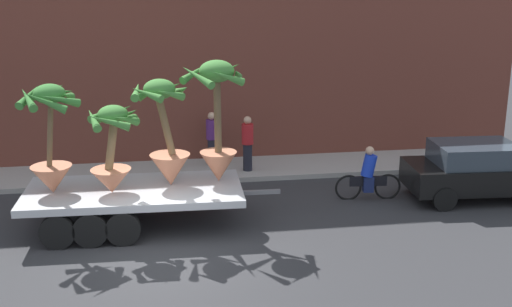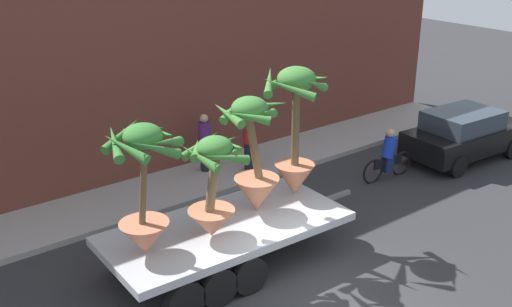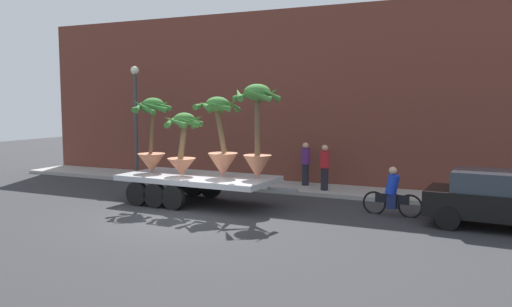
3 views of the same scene
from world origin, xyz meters
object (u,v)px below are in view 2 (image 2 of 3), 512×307
object	(u,v)px
potted_palm_middle	(254,162)
cyclist	(388,157)
potted_palm_front	(213,189)
flatbed_trailer	(217,237)
potted_palm_rear	(144,195)
potted_palm_extra	(295,133)
pedestrian_near_gate	(249,141)
pedestrian_far_left	(205,141)
parked_car	(464,134)

from	to	relation	value
potted_palm_middle	cyclist	distance (m)	5.75
potted_palm_middle	potted_palm_front	distance (m)	1.32
potted_palm_middle	potted_palm_front	size ratio (longest dim) A/B	1.25
flatbed_trailer	potted_palm_front	distance (m)	1.29
potted_palm_rear	flatbed_trailer	bearing A→B (deg)	0.98
potted_palm_extra	cyclist	bearing A→B (deg)	9.86
potted_palm_front	pedestrian_near_gate	world-z (taller)	potted_palm_front
potted_palm_front	flatbed_trailer	bearing A→B (deg)	48.65
potted_palm_front	pedestrian_far_left	xyz separation A→B (m)	(2.74, 4.59, -0.97)
pedestrian_near_gate	flatbed_trailer	bearing A→B (deg)	-134.67
pedestrian_near_gate	pedestrian_far_left	bearing A→B (deg)	143.84
potted_palm_rear	potted_palm_extra	distance (m)	3.98
potted_palm_rear	pedestrian_near_gate	size ratio (longest dim) A/B	1.54
potted_palm_middle	potted_palm_extra	bearing A→B (deg)	5.68
flatbed_trailer	parked_car	xyz separation A→B (m)	(9.55, 0.55, 0.07)
flatbed_trailer	potted_palm_middle	bearing A→B (deg)	5.49
potted_palm_rear	potted_palm_extra	size ratio (longest dim) A/B	0.86
potted_palm_extra	pedestrian_far_left	bearing A→B (deg)	87.14
parked_car	pedestrian_far_left	xyz separation A→B (m)	(-7.01, 3.81, 0.22)
cyclist	pedestrian_far_left	distance (m)	5.27
flatbed_trailer	cyclist	xyz separation A→B (m)	(6.55, 0.96, -0.09)
potted_palm_extra	pedestrian_near_gate	world-z (taller)	potted_palm_extra
cyclist	potted_palm_front	bearing A→B (deg)	-170.01
pedestrian_far_left	potted_palm_middle	bearing A→B (deg)	-109.09
cyclist	pedestrian_near_gate	world-z (taller)	pedestrian_near_gate
pedestrian_far_left	potted_palm_front	bearing A→B (deg)	-120.89
potted_palm_rear	parked_car	size ratio (longest dim) A/B	0.64
potted_palm_middle	pedestrian_near_gate	xyz separation A→B (m)	(2.50, 3.51, -1.13)
potted_palm_extra	parked_car	xyz separation A→B (m)	(7.21, 0.32, -1.69)
parked_car	pedestrian_far_left	distance (m)	7.98
pedestrian_near_gate	potted_palm_middle	bearing A→B (deg)	-125.47
potted_palm_extra	pedestrian_near_gate	bearing A→B (deg)	69.99
potted_palm_rear	potted_palm_extra	xyz separation A→B (m)	(3.96, 0.26, 0.29)
potted_palm_front	potted_palm_extra	bearing A→B (deg)	10.22
flatbed_trailer	pedestrian_near_gate	distance (m)	5.08
cyclist	pedestrian_near_gate	size ratio (longest dim) A/B	1.08
potted_palm_front	potted_palm_extra	world-z (taller)	potted_palm_extra
flatbed_trailer	pedestrian_near_gate	bearing A→B (deg)	45.33
potted_palm_middle	potted_palm_extra	xyz separation A→B (m)	(1.27, 0.13, 0.35)
pedestrian_far_left	parked_car	bearing A→B (deg)	-28.51
cyclist	pedestrian_far_left	xyz separation A→B (m)	(-4.00, 3.40, 0.37)
potted_palm_middle	cyclist	bearing A→B (deg)	8.90
flatbed_trailer	potted_palm_extra	xyz separation A→B (m)	(2.34, 0.23, 1.76)
flatbed_trailer	potted_palm_middle	world-z (taller)	potted_palm_middle
potted_palm_middle	pedestrian_near_gate	size ratio (longest dim) A/B	1.56
potted_palm_rear	potted_palm_extra	world-z (taller)	potted_palm_extra
potted_palm_rear	pedestrian_near_gate	world-z (taller)	potted_palm_rear
parked_car	potted_palm_front	bearing A→B (deg)	-175.41
potted_palm_front	potted_palm_extra	xyz separation A→B (m)	(2.54, 0.46, 0.51)
potted_palm_rear	pedestrian_far_left	xyz separation A→B (m)	(4.17, 4.39, -1.19)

